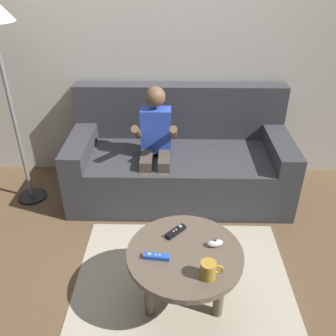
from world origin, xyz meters
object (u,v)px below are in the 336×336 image
at_px(couch, 179,161).
at_px(game_remote_black_far_corner, 176,231).
at_px(nunchuk_white, 215,243).
at_px(coffee_mug, 209,270).
at_px(game_remote_blue_near_edge, 156,257).
at_px(person_seated_on_couch, 156,143).
at_px(coffee_table, 185,260).

bearing_deg(couch, game_remote_black_far_corner, -91.62).
xyz_separation_m(couch, game_remote_black_far_corner, (-0.03, -1.07, 0.14)).
bearing_deg(nunchuk_white, coffee_mug, -103.66).
bearing_deg(game_remote_blue_near_edge, coffee_mug, -24.57).
bearing_deg(coffee_mug, couch, 95.41).
distance_m(game_remote_blue_near_edge, coffee_mug, 0.29).
relative_size(game_remote_blue_near_edge, game_remote_black_far_corner, 1.13).
height_order(couch, coffee_mug, couch).
xyz_separation_m(game_remote_blue_near_edge, coffee_mug, (0.27, -0.12, 0.04)).
distance_m(couch, game_remote_blue_near_edge, 1.29).
xyz_separation_m(couch, person_seated_on_couch, (-0.19, -0.18, 0.26)).
bearing_deg(nunchuk_white, game_remote_blue_near_edge, -162.64).
bearing_deg(coffee_table, game_remote_black_far_corner, 108.95).
relative_size(person_seated_on_couch, coffee_table, 1.53).
bearing_deg(game_remote_blue_near_edge, couch, 84.01).
relative_size(coffee_table, nunchuk_white, 6.57).
xyz_separation_m(coffee_table, coffee_mug, (0.11, -0.18, 0.11)).
height_order(game_remote_blue_near_edge, coffee_mug, coffee_mug).
xyz_separation_m(coffee_table, game_remote_blue_near_edge, (-0.15, -0.06, 0.08)).
xyz_separation_m(person_seated_on_couch, nunchuk_white, (0.38, -0.99, -0.11)).
bearing_deg(coffee_mug, coffee_table, 122.46).
bearing_deg(nunchuk_white, game_remote_black_far_corner, 154.89).
bearing_deg(couch, coffee_mug, -84.59).
height_order(couch, nunchuk_white, couch).
bearing_deg(coffee_mug, person_seated_on_couch, 104.88).
relative_size(person_seated_on_couch, nunchuk_white, 10.07).
bearing_deg(nunchuk_white, couch, 99.01).
distance_m(couch, nunchuk_white, 1.20).
bearing_deg(coffee_table, coffee_mug, -57.54).
xyz_separation_m(coffee_table, nunchuk_white, (0.17, 0.04, 0.09)).
distance_m(person_seated_on_couch, nunchuk_white, 1.06).
height_order(coffee_table, coffee_mug, coffee_mug).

